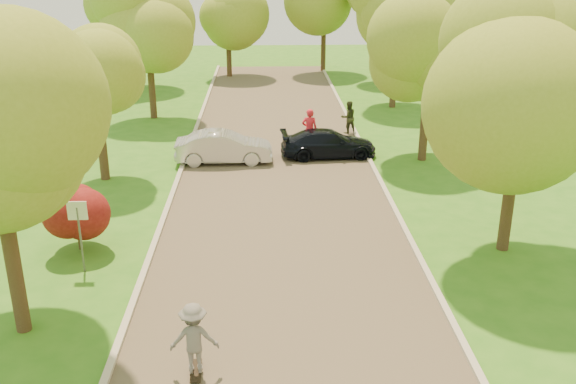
{
  "coord_description": "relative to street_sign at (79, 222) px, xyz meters",
  "views": [
    {
      "loc": [
        -0.56,
        -12.72,
        8.75
      ],
      "look_at": [
        0.2,
        6.81,
        1.3
      ],
      "focal_mm": 40.0,
      "sensor_mm": 36.0,
      "label": 1
    }
  ],
  "objects": [
    {
      "name": "person_olive",
      "position": [
        9.48,
        14.45,
        -0.75
      ],
      "size": [
        0.94,
        0.82,
        1.63
      ],
      "primitive_type": "imported",
      "rotation": [
        0.0,
        0.0,
        3.43
      ],
      "color": "#292F1C",
      "rests_on": "ground"
    },
    {
      "name": "dark_sedan",
      "position": [
        8.1,
        10.6,
        -0.95
      ],
      "size": [
        4.34,
        2.01,
        1.23
      ],
      "primitive_type": "imported",
      "rotation": [
        0.0,
        0.0,
        1.64
      ],
      "color": "black",
      "rests_on": "ground"
    },
    {
      "name": "tree_l_midb",
      "position": [
        -1.01,
        8.0,
        3.02
      ],
      "size": [
        4.3,
        4.2,
        6.62
      ],
      "color": "#382619",
      "rests_on": "ground"
    },
    {
      "name": "person_striped",
      "position": [
        7.33,
        11.62,
        -0.59
      ],
      "size": [
        0.76,
        0.55,
        1.95
      ],
      "primitive_type": "imported",
      "rotation": [
        0.0,
        0.0,
        3.02
      ],
      "color": "red",
      "rests_on": "ground"
    },
    {
      "name": "tree_r_far",
      "position": [
        13.03,
        20.0,
        4.27
      ],
      "size": [
        5.33,
        5.2,
        8.34
      ],
      "color": "#382619",
      "rests_on": "ground"
    },
    {
      "name": "longboard",
      "position": [
        3.68,
        -4.94,
        -1.47
      ],
      "size": [
        0.28,
        0.85,
        0.1
      ],
      "rotation": [
        0.0,
        0.0,
        3.19
      ],
      "color": "black",
      "rests_on": "ground"
    },
    {
      "name": "road",
      "position": [
        5.8,
        4.0,
        -1.56
      ],
      "size": [
        8.0,
        60.0,
        0.01
      ],
      "primitive_type": "cube",
      "color": "#4C4438",
      "rests_on": "ground"
    },
    {
      "name": "skateboarder",
      "position": [
        3.68,
        -4.94,
        -0.64
      ],
      "size": [
        1.09,
        0.66,
        1.64
      ],
      "primitive_type": "imported",
      "rotation": [
        0.0,
        0.0,
        3.19
      ],
      "color": "slate",
      "rests_on": "longboard"
    },
    {
      "name": "tree_bg_c",
      "position": [
        3.01,
        30.0,
        3.46
      ],
      "size": [
        4.92,
        4.8,
        7.33
      ],
      "color": "#382619",
      "rests_on": "ground"
    },
    {
      "name": "tree_r_mida",
      "position": [
        12.82,
        1.0,
        3.97
      ],
      "size": [
        5.13,
        5.0,
        7.95
      ],
      "color": "#382619",
      "rests_on": "ground"
    },
    {
      "name": "tree_r_midb",
      "position": [
        12.4,
        10.0,
        3.32
      ],
      "size": [
        4.51,
        4.4,
        7.01
      ],
      "color": "#382619",
      "rests_on": "ground"
    },
    {
      "name": "red_shrub",
      "position": [
        -0.5,
        1.5,
        -0.47
      ],
      "size": [
        1.7,
        1.7,
        1.95
      ],
      "color": "#382619",
      "rests_on": "ground"
    },
    {
      "name": "curb_left",
      "position": [
        1.75,
        4.0,
        -1.5
      ],
      "size": [
        0.18,
        60.0,
        0.12
      ],
      "primitive_type": "cube",
      "color": "#B2AD9E",
      "rests_on": "ground"
    },
    {
      "name": "curb_right",
      "position": [
        9.85,
        4.0,
        -1.5
      ],
      "size": [
        0.18,
        60.0,
        0.12
      ],
      "primitive_type": "cube",
      "color": "#B2AD9E",
      "rests_on": "ground"
    },
    {
      "name": "street_sign",
      "position": [
        0.0,
        0.0,
        0.0
      ],
      "size": [
        0.55,
        0.06,
        2.17
      ],
      "color": "#59595E",
      "rests_on": "ground"
    },
    {
      "name": "silver_sedan",
      "position": [
        3.5,
        9.95,
        -0.88
      ],
      "size": [
        4.2,
        1.55,
        1.37
      ],
      "primitive_type": "imported",
      "rotation": [
        0.0,
        0.0,
        1.59
      ],
      "color": "#B7B6BB",
      "rests_on": "ground"
    },
    {
      "name": "tree_l_far",
      "position": [
        -0.59,
        18.0,
        3.9
      ],
      "size": [
        4.92,
        4.8,
        7.79
      ],
      "color": "#382619",
      "rests_on": "ground"
    },
    {
      "name": "tree_bg_a",
      "position": [
        -2.98,
        26.0,
        3.75
      ],
      "size": [
        5.12,
        5.0,
        7.72
      ],
      "color": "#382619",
      "rests_on": "ground"
    },
    {
      "name": "ground",
      "position": [
        5.8,
        -4.0,
        -1.56
      ],
      "size": [
        100.0,
        100.0,
        0.0
      ],
      "primitive_type": "plane",
      "color": "#30721B",
      "rests_on": "ground"
    }
  ]
}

